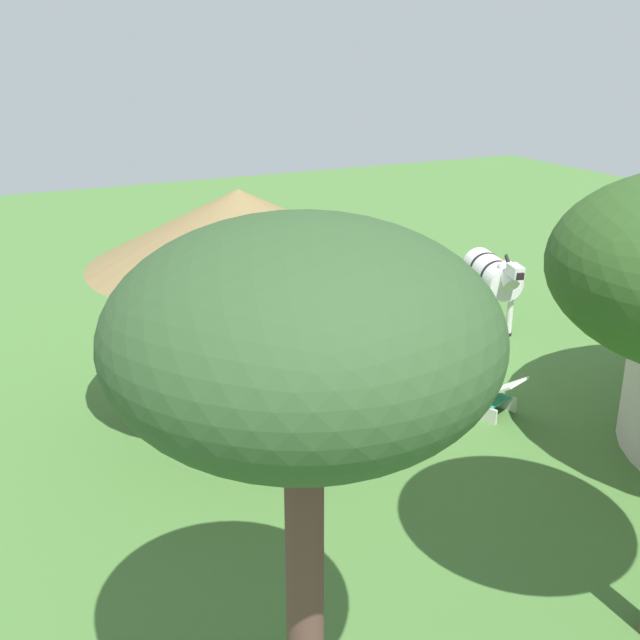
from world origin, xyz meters
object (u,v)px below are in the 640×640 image
Objects in this scene: patio_dining_table at (245,375)px; standing_watcher at (397,269)px; zebra_by_umbrella at (263,272)px; patio_chair_east_end at (168,369)px; zebra_nearest_camera at (493,276)px; guest_beside_umbrella at (293,400)px; zebra_toward_hut at (369,308)px; striped_lounge_chair at (492,397)px; shade_umbrella at (239,227)px; patio_chair_west_end at (336,389)px; acacia_tree_left_background at (303,343)px.

standing_watcher is (-4.07, -2.60, 0.32)m from patio_dining_table.
patio_chair_east_end is at bearing -174.08° from zebra_by_umbrella.
zebra_by_umbrella reaches higher than patio_chair_east_end.
standing_watcher is 0.79× the size of zebra_nearest_camera.
guest_beside_umbrella is 0.78× the size of zebra_toward_hut.
striped_lounge_chair is 5.23m from zebra_by_umbrella.
striped_lounge_chair is 3.70m from zebra_nearest_camera.
striped_lounge_chair is (-4.04, 2.42, -0.27)m from patio_chair_east_end.
zebra_toward_hut reaches higher than striped_lounge_chair.
patio_dining_table is at bearing -153.43° from shade_umbrella.
patio_chair_west_end is 0.22× the size of acacia_tree_left_background.
standing_watcher is at bearing 58.00° from striped_lounge_chair.
patio_chair_east_end is at bearing 81.93° from patio_chair_west_end.
zebra_toward_hut is at bearing 138.32° from patio_chair_east_end.
zebra_by_umbrella is (-2.53, -2.53, 0.48)m from patio_chair_east_end.
zebra_toward_hut is (-2.49, -0.88, 0.33)m from patio_dining_table.
zebra_toward_hut is at bearing 87.47° from striped_lounge_chair.
shade_umbrella is at bearing -154.17° from guest_beside_umbrella.
patio_chair_east_end is (1.88, -1.70, 0.00)m from patio_chair_west_end.
zebra_nearest_camera reaches higher than patio_dining_table.
patio_chair_west_end is 0.96× the size of striped_lounge_chair.
patio_dining_table is 4.84m from standing_watcher.
striped_lounge_chair is 0.45× the size of zebra_nearest_camera.
zebra_nearest_camera is at bearing -164.99° from shade_umbrella.
shade_umbrella is 5.70m from acacia_tree_left_background.
patio_dining_table is 5.61m from zebra_nearest_camera.
acacia_tree_left_background is at bearing 3.73° from guest_beside_umbrella.
zebra_nearest_camera is at bearing -135.56° from acacia_tree_left_background.
shade_umbrella is 2.11m from patio_dining_table.
zebra_nearest_camera is 2.98m from zebra_toward_hut.
patio_chair_west_end is 4.88m from zebra_nearest_camera.
zebra_toward_hut is 0.53× the size of acacia_tree_left_background.
zebra_by_umbrella is at bearing 41.33° from standing_watcher.
striped_lounge_chair is (-3.21, 1.43, -0.41)m from patio_dining_table.
patio_chair_west_end is 0.55× the size of standing_watcher.
shade_umbrella reaches higher than patio_chair_west_end.
guest_beside_umbrella is 5.94m from standing_watcher.
guest_beside_umbrella is 4.69m from acacia_tree_left_background.
patio_dining_table is at bearing -154.17° from guest_beside_umbrella.
zebra_nearest_camera is 1.05× the size of zebra_by_umbrella.
standing_watcher is 2.53m from zebra_by_umbrella.
patio_chair_west_end is at bearing 43.08° from zebra_nearest_camera.
guest_beside_umbrella reaches higher than striped_lounge_chair.
patio_dining_table is 0.98× the size of standing_watcher.
zebra_toward_hut is (-2.49, -0.88, -1.78)m from shade_umbrella.
guest_beside_umbrella is 1.82× the size of striped_lounge_chair.
patio_chair_west_end is 2.54m from patio_chair_east_end.
zebra_toward_hut is (-3.31, 0.11, 0.47)m from patio_chair_east_end.
patio_chair_west_end is 1.00× the size of patio_chair_east_end.
striped_lounge_chair is 0.23× the size of acacia_tree_left_background.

